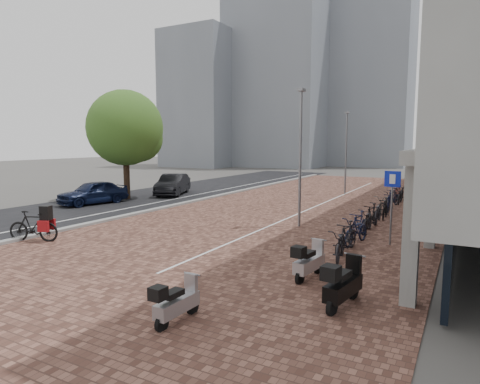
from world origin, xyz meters
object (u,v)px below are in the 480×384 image
(car_dark, at_px, (173,185))
(scooter_back, at_px, (177,301))
(hero_bike, at_px, (33,226))
(parking_sign, at_px, (392,195))
(scooter_mid, at_px, (343,283))
(car_navy, at_px, (93,192))
(scooter_front, at_px, (309,261))

(car_dark, height_order, scooter_back, car_dark)
(hero_bike, height_order, parking_sign, parking_sign)
(car_dark, distance_m, scooter_mid, 21.55)
(hero_bike, xyz_separation_m, scooter_back, (9.16, -3.16, -0.14))
(car_navy, distance_m, hero_bike, 9.63)
(car_navy, distance_m, scooter_back, 18.38)
(scooter_mid, bearing_deg, hero_bike, -174.60)
(car_navy, bearing_deg, scooter_back, -25.01)
(scooter_mid, relative_size, parking_sign, 0.61)
(scooter_front, relative_size, parking_sign, 0.56)
(hero_bike, xyz_separation_m, parking_sign, (12.00, 5.86, 1.25))
(scooter_front, height_order, scooter_back, scooter_front)
(hero_bike, relative_size, scooter_mid, 1.22)
(hero_bike, bearing_deg, car_navy, 13.56)
(hero_bike, bearing_deg, scooter_back, -130.51)
(hero_bike, xyz_separation_m, scooter_front, (10.65, 0.85, -0.09))
(car_dark, bearing_deg, hero_bike, -96.66)
(parking_sign, bearing_deg, car_navy, -179.33)
(scooter_front, xyz_separation_m, scooter_mid, (1.35, -1.53, 0.05))
(car_navy, bearing_deg, scooter_mid, -14.12)
(car_navy, bearing_deg, hero_bike, -43.03)
(scooter_mid, bearing_deg, scooter_front, 140.03)
(car_dark, xyz_separation_m, parking_sign, (16.01, -7.88, 1.13))
(scooter_front, relative_size, scooter_mid, 0.92)
(car_dark, relative_size, scooter_back, 3.23)
(hero_bike, distance_m, parking_sign, 13.41)
(car_dark, relative_size, scooter_mid, 2.69)
(car_dark, relative_size, scooter_front, 2.93)
(hero_bike, height_order, scooter_front, hero_bike)
(scooter_back, height_order, parking_sign, parking_sign)
(car_navy, height_order, parking_sign, parking_sign)
(scooter_mid, bearing_deg, parking_sign, 98.65)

